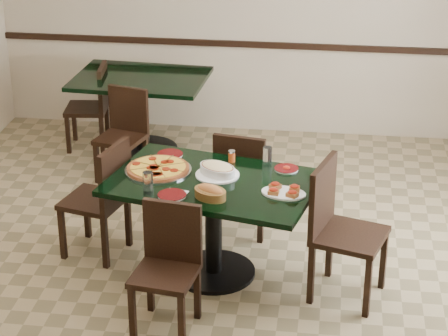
# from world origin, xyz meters

# --- Properties ---
(floor) EXTENTS (5.50, 5.50, 0.00)m
(floor) POSITION_xyz_m (0.00, 0.00, 0.00)
(floor) COLOR olive
(floor) RESTS_ON ground
(room_shell) EXTENTS (5.50, 5.50, 5.50)m
(room_shell) POSITION_xyz_m (1.02, 1.73, 1.17)
(room_shell) COLOR silver
(room_shell) RESTS_ON floor
(main_table) EXTENTS (1.58, 1.20, 0.75)m
(main_table) POSITION_xyz_m (0.05, -0.10, 0.57)
(main_table) COLOR black
(main_table) RESTS_ON floor
(back_table) EXTENTS (1.26, 0.95, 0.75)m
(back_table) POSITION_xyz_m (-0.95, 2.05, 0.52)
(back_table) COLOR black
(back_table) RESTS_ON floor
(chair_far) EXTENTS (0.47, 0.47, 0.87)m
(chair_far) POSITION_xyz_m (0.18, 0.53, 0.48)
(chair_far) COLOR black
(chair_far) RESTS_ON floor
(chair_near) EXTENTS (0.44, 0.44, 0.84)m
(chair_near) POSITION_xyz_m (-0.15, -0.74, 0.46)
(chair_near) COLOR black
(chair_near) RESTS_ON floor
(chair_right) EXTENTS (0.57, 0.57, 0.97)m
(chair_right) POSITION_xyz_m (0.92, -0.24, 0.55)
(chair_right) COLOR black
(chair_right) RESTS_ON floor
(chair_left) EXTENTS (0.51, 0.51, 0.90)m
(chair_left) POSITION_xyz_m (-0.80, 0.07, 0.50)
(chair_left) COLOR black
(chair_left) RESTS_ON floor
(back_chair_near) EXTENTS (0.47, 0.47, 0.81)m
(back_chair_near) POSITION_xyz_m (-0.98, 1.48, 0.45)
(back_chair_near) COLOR black
(back_chair_near) RESTS_ON floor
(back_chair_left) EXTENTS (0.42, 0.42, 0.82)m
(back_chair_left) POSITION_xyz_m (-1.43, 2.09, 0.46)
(back_chair_left) COLOR black
(back_chair_left) RESTS_ON floor
(pepperoni_pizza) EXTENTS (0.48, 0.48, 0.04)m
(pepperoni_pizza) POSITION_xyz_m (-0.37, 0.01, 0.77)
(pepperoni_pizza) COLOR silver
(pepperoni_pizza) RESTS_ON main_table
(lasagna_casserole) EXTENTS (0.33, 0.31, 0.09)m
(lasagna_casserole) POSITION_xyz_m (0.06, -0.02, 0.80)
(lasagna_casserole) COLOR white
(lasagna_casserole) RESTS_ON main_table
(bread_basket) EXTENTS (0.28, 0.26, 0.10)m
(bread_basket) POSITION_xyz_m (0.07, -0.38, 0.79)
(bread_basket) COLOR brown
(bread_basket) RESTS_ON main_table
(bruschetta_platter) EXTENTS (0.34, 0.27, 0.05)m
(bruschetta_platter) POSITION_xyz_m (0.55, -0.26, 0.77)
(bruschetta_platter) COLOR white
(bruschetta_platter) RESTS_ON main_table
(side_plate_near) EXTENTS (0.19, 0.19, 0.02)m
(side_plate_near) POSITION_xyz_m (-0.19, -0.39, 0.76)
(side_plate_near) COLOR white
(side_plate_near) RESTS_ON main_table
(side_plate_far_r) EXTENTS (0.17, 0.17, 0.03)m
(side_plate_far_r) POSITION_xyz_m (0.54, 0.14, 0.76)
(side_plate_far_r) COLOR white
(side_plate_far_r) RESTS_ON main_table
(side_plate_far_l) EXTENTS (0.19, 0.19, 0.02)m
(side_plate_far_l) POSITION_xyz_m (-0.33, 0.29, 0.76)
(side_plate_far_l) COLOR white
(side_plate_far_l) RESTS_ON main_table
(napkin_setting) EXTENTS (0.17, 0.17, 0.01)m
(napkin_setting) POSITION_xyz_m (-0.17, -0.35, 0.75)
(napkin_setting) COLOR silver
(napkin_setting) RESTS_ON main_table
(water_glass_a) EXTENTS (0.07, 0.07, 0.14)m
(water_glass_a) POSITION_xyz_m (0.40, 0.20, 0.82)
(water_glass_a) COLOR silver
(water_glass_a) RESTS_ON main_table
(water_glass_b) EXTENTS (0.07, 0.07, 0.15)m
(water_glass_b) POSITION_xyz_m (-0.36, -0.35, 0.82)
(water_glass_b) COLOR silver
(water_glass_b) RESTS_ON main_table
(pepper_shaker) EXTENTS (0.05, 0.05, 0.09)m
(pepper_shaker) POSITION_xyz_m (0.13, 0.23, 0.80)
(pepper_shaker) COLOR #B43A13
(pepper_shaker) RESTS_ON main_table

